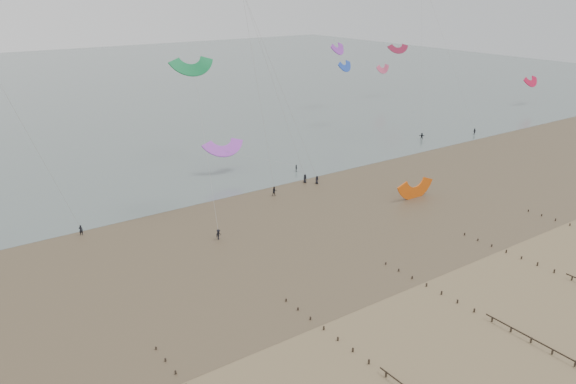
% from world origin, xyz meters
% --- Properties ---
extents(ground, '(500.00, 500.00, 0.00)m').
position_xyz_m(ground, '(0.00, 0.00, 0.00)').
color(ground, brown).
rests_on(ground, ground).
extents(sea_and_shore, '(500.00, 665.00, 0.03)m').
position_xyz_m(sea_and_shore, '(-4.08, 34.40, 0.01)').
color(sea_and_shore, '#475654').
rests_on(sea_and_shore, ground).
extents(kitesurfer_lead, '(0.79, 0.71, 1.81)m').
position_xyz_m(kitesurfer_lead, '(-29.85, 48.55, 0.91)').
color(kitesurfer_lead, black).
rests_on(kitesurfer_lead, ground).
extents(kitesurfers, '(123.93, 26.01, 1.89)m').
position_xyz_m(kitesurfers, '(22.89, 48.64, 0.88)').
color(kitesurfers, black).
rests_on(kitesurfers, ground).
extents(grounded_kite, '(7.79, 6.13, 4.22)m').
position_xyz_m(grounded_kite, '(28.34, 28.88, 0.00)').
color(grounded_kite, '#E8580E').
rests_on(grounded_kite, ground).
extents(kites_airborne, '(249.37, 114.74, 43.10)m').
position_xyz_m(kites_airborne, '(-3.41, 88.76, 22.54)').
color(kites_airborne, red).
rests_on(kites_airborne, ground).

